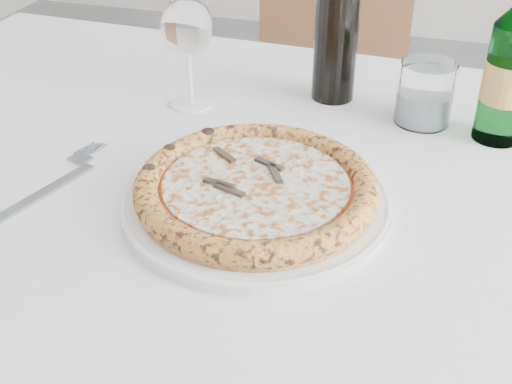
{
  "coord_description": "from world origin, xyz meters",
  "views": [
    {
      "loc": [
        -0.05,
        -0.43,
        1.18
      ],
      "look_at": [
        -0.22,
        0.16,
        0.78
      ],
      "focal_mm": 45.0,
      "sensor_mm": 36.0,
      "label": 1
    }
  ],
  "objects_px": {
    "wine_glass": "(187,29)",
    "tumbler": "(425,97)",
    "dining_table": "(277,221)",
    "beer_bottle": "(510,70)",
    "pizza": "(256,187)",
    "chair_far": "(331,79)",
    "wine_bottle": "(337,26)",
    "plate": "(256,200)"
  },
  "relations": [
    {
      "from": "chair_far",
      "to": "tumbler",
      "type": "bearing_deg",
      "value": -68.99
    },
    {
      "from": "tumbler",
      "to": "plate",
      "type": "bearing_deg",
      "value": -120.72
    },
    {
      "from": "dining_table",
      "to": "beer_bottle",
      "type": "relative_size",
      "value": 5.86
    },
    {
      "from": "tumbler",
      "to": "beer_bottle",
      "type": "relative_size",
      "value": 0.36
    },
    {
      "from": "chair_far",
      "to": "plate",
      "type": "bearing_deg",
      "value": -85.01
    },
    {
      "from": "beer_bottle",
      "to": "tumbler",
      "type": "bearing_deg",
      "value": 168.1
    },
    {
      "from": "tumbler",
      "to": "wine_bottle",
      "type": "height_order",
      "value": "wine_bottle"
    },
    {
      "from": "wine_glass",
      "to": "beer_bottle",
      "type": "distance_m",
      "value": 0.44
    },
    {
      "from": "dining_table",
      "to": "tumbler",
      "type": "relative_size",
      "value": 16.38
    },
    {
      "from": "chair_far",
      "to": "wine_bottle",
      "type": "height_order",
      "value": "wine_bottle"
    },
    {
      "from": "pizza",
      "to": "wine_glass",
      "type": "bearing_deg",
      "value": 126.69
    },
    {
      "from": "chair_far",
      "to": "plate",
      "type": "relative_size",
      "value": 2.99
    },
    {
      "from": "chair_far",
      "to": "wine_glass",
      "type": "bearing_deg",
      "value": -97.74
    },
    {
      "from": "chair_far",
      "to": "pizza",
      "type": "xyz_separation_m",
      "value": [
        0.08,
        -0.92,
        0.25
      ]
    },
    {
      "from": "chair_far",
      "to": "tumbler",
      "type": "distance_m",
      "value": 0.73
    },
    {
      "from": "dining_table",
      "to": "wine_bottle",
      "type": "bearing_deg",
      "value": 83.49
    },
    {
      "from": "pizza",
      "to": "wine_bottle",
      "type": "xyz_separation_m",
      "value": [
        0.03,
        0.32,
        0.09
      ]
    },
    {
      "from": "chair_far",
      "to": "wine_glass",
      "type": "xyz_separation_m",
      "value": [
        -0.09,
        -0.68,
        0.34
      ]
    },
    {
      "from": "tumbler",
      "to": "beer_bottle",
      "type": "bearing_deg",
      "value": -11.9
    },
    {
      "from": "beer_bottle",
      "to": "wine_bottle",
      "type": "relative_size",
      "value": 0.93
    },
    {
      "from": "pizza",
      "to": "wine_bottle",
      "type": "distance_m",
      "value": 0.34
    },
    {
      "from": "beer_bottle",
      "to": "dining_table",
      "type": "bearing_deg",
      "value": -149.62
    },
    {
      "from": "dining_table",
      "to": "chair_far",
      "type": "distance_m",
      "value": 0.83
    },
    {
      "from": "plate",
      "to": "chair_far",
      "type": "bearing_deg",
      "value": 94.99
    },
    {
      "from": "dining_table",
      "to": "tumbler",
      "type": "distance_m",
      "value": 0.27
    },
    {
      "from": "plate",
      "to": "beer_bottle",
      "type": "relative_size",
      "value": 1.26
    },
    {
      "from": "chair_far",
      "to": "pizza",
      "type": "relative_size",
      "value": 3.34
    },
    {
      "from": "pizza",
      "to": "wine_glass",
      "type": "distance_m",
      "value": 0.3
    },
    {
      "from": "wine_bottle",
      "to": "plate",
      "type": "bearing_deg",
      "value": -94.51
    },
    {
      "from": "chair_far",
      "to": "beer_bottle",
      "type": "distance_m",
      "value": 0.81
    },
    {
      "from": "chair_far",
      "to": "plate",
      "type": "height_order",
      "value": "chair_far"
    },
    {
      "from": "wine_glass",
      "to": "wine_bottle",
      "type": "xyz_separation_m",
      "value": [
        0.2,
        0.09,
        -0.0
      ]
    },
    {
      "from": "dining_table",
      "to": "wine_glass",
      "type": "bearing_deg",
      "value": 142.66
    },
    {
      "from": "dining_table",
      "to": "tumbler",
      "type": "xyz_separation_m",
      "value": [
        0.16,
        0.18,
        0.13
      ]
    },
    {
      "from": "pizza",
      "to": "wine_bottle",
      "type": "bearing_deg",
      "value": 85.49
    },
    {
      "from": "pizza",
      "to": "dining_table",
      "type": "bearing_deg",
      "value": 90.0
    },
    {
      "from": "wine_glass",
      "to": "tumbler",
      "type": "distance_m",
      "value": 0.35
    },
    {
      "from": "plate",
      "to": "wine_bottle",
      "type": "height_order",
      "value": "wine_bottle"
    },
    {
      "from": "dining_table",
      "to": "chair_far",
      "type": "relative_size",
      "value": 1.56
    },
    {
      "from": "wine_glass",
      "to": "tumbler",
      "type": "xyz_separation_m",
      "value": [
        0.34,
        0.05,
        -0.08
      ]
    },
    {
      "from": "pizza",
      "to": "tumbler",
      "type": "height_order",
      "value": "tumbler"
    },
    {
      "from": "pizza",
      "to": "beer_bottle",
      "type": "height_order",
      "value": "beer_bottle"
    }
  ]
}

